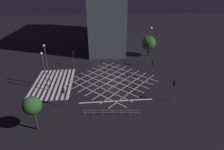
{
  "coord_description": "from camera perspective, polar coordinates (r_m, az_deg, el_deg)",
  "views": [
    {
      "loc": [
        32.3,
        -3.12,
        17.59
      ],
      "look_at": [
        0.0,
        0.0,
        1.23
      ],
      "focal_mm": 28.0,
      "sensor_mm": 36.0,
      "label": 1
    }
  ],
  "objects": [
    {
      "name": "traffic_light_ne_cross",
      "position": [
        30.42,
        19.45,
        -3.67
      ],
      "size": [
        0.36,
        0.39,
        4.16
      ],
      "rotation": [
        0.0,
        0.0,
        -1.57
      ],
      "color": "#424244",
      "rests_on": "ground_plane"
    },
    {
      "name": "street_lamp_west",
      "position": [
        41.97,
        12.38,
        11.93
      ],
      "size": [
        0.62,
        0.62,
        9.65
      ],
      "color": "#424244",
      "rests_on": "ground_plane"
    },
    {
      "name": "street_tree_near",
      "position": [
        24.86,
        -24.61,
        -9.09
      ],
      "size": [
        2.41,
        2.41,
        5.28
      ],
      "color": "#38281C",
      "rests_on": "ground_plane"
    },
    {
      "name": "traffic_light_median_north",
      "position": [
        37.13,
        13.05,
        2.94
      ],
      "size": [
        0.36,
        0.39,
        4.24
      ],
      "rotation": [
        0.0,
        0.0,
        -1.57
      ],
      "color": "#424244",
      "rests_on": "ground_plane"
    },
    {
      "name": "street_lamp_far",
      "position": [
        33.57,
        -21.45,
        3.05
      ],
      "size": [
        0.46,
        0.46,
        7.55
      ],
      "color": "#424244",
      "rests_on": "ground_plane"
    },
    {
      "name": "traffic_light_sw_cross",
      "position": [
        43.47,
        -12.58,
        6.27
      ],
      "size": [
        0.36,
        0.39,
        3.98
      ],
      "rotation": [
        0.0,
        0.0,
        1.57
      ],
      "color": "#424244",
      "rests_on": "ground_plane"
    },
    {
      "name": "street_tree_far",
      "position": [
        50.14,
        11.83,
        10.15
      ],
      "size": [
        3.95,
        3.95,
        5.72
      ],
      "color": "#38281C",
      "rests_on": "ground_plane"
    },
    {
      "name": "traffic_light_nw_main",
      "position": [
        43.86,
        11.37,
        7.03
      ],
      "size": [
        2.47,
        0.36,
        4.33
      ],
      "color": "#424244",
      "rests_on": "ground_plane"
    },
    {
      "name": "ground_plane",
      "position": [
        36.91,
        -0.0,
        -1.71
      ],
      "size": [
        200.0,
        200.0,
        0.0
      ],
      "primitive_type": "plane",
      "color": "black"
    },
    {
      "name": "pedestrian_railing",
      "position": [
        27.04,
        0.0,
        -11.98
      ],
      "size": [
        0.86,
        8.4,
        1.05
      ],
      "rotation": [
        0.0,
        0.0,
        1.47
      ],
      "color": "#9EA0A5",
      "rests_on": "ground_plane"
    },
    {
      "name": "street_lamp_east",
      "position": [
        34.52,
        -20.63,
        4.51
      ],
      "size": [
        0.43,
        0.43,
        8.53
      ],
      "color": "#424244",
      "rests_on": "ground_plane"
    },
    {
      "name": "road_markings",
      "position": [
        36.77,
        -11.82,
        -2.45
      ],
      "size": [
        19.15,
        25.56,
        0.01
      ],
      "color": "silver",
      "rests_on": "ground_plane"
    },
    {
      "name": "traffic_light_se_main",
      "position": [
        28.85,
        -15.46,
        -5.75
      ],
      "size": [
        0.39,
        0.36,
        3.57
      ],
      "rotation": [
        0.0,
        0.0,
        3.14
      ],
      "color": "#424244",
      "rests_on": "ground_plane"
    }
  ]
}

